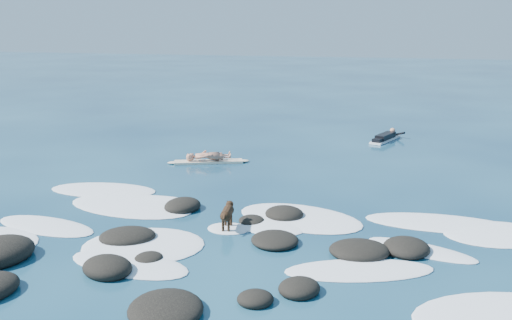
% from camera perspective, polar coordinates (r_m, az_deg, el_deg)
% --- Properties ---
extents(ground, '(160.00, 160.00, 0.00)m').
position_cam_1_polar(ground, '(14.63, -1.89, -7.10)').
color(ground, '#0A2642').
rests_on(ground, ground).
extents(reef_rocks, '(12.19, 7.46, 0.61)m').
position_cam_1_polar(reef_rocks, '(13.07, -8.61, -9.32)').
color(reef_rocks, black).
rests_on(reef_rocks, ground).
extents(breaking_foam, '(15.54, 7.92, 0.12)m').
position_cam_1_polar(breaking_foam, '(14.45, -1.97, -7.33)').
color(breaking_foam, white).
rests_on(breaking_foam, ground).
extents(standing_surfer_rig, '(2.97, 1.48, 1.77)m').
position_cam_1_polar(standing_surfer_rig, '(21.56, -4.79, 1.51)').
color(standing_surfer_rig, beige).
rests_on(standing_surfer_rig, ground).
extents(paddling_surfer_rig, '(1.48, 2.60, 0.46)m').
position_cam_1_polar(paddling_surfer_rig, '(26.43, 12.84, 2.23)').
color(paddling_surfer_rig, white).
rests_on(paddling_surfer_rig, ground).
extents(dog, '(0.39, 1.09, 0.69)m').
position_cam_1_polar(dog, '(14.58, -2.88, -5.28)').
color(dog, black).
rests_on(dog, ground).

